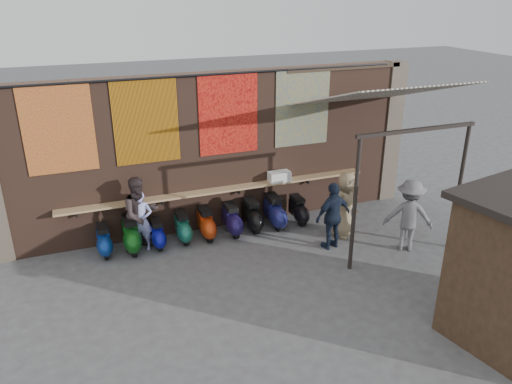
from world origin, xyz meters
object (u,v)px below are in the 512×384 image
(scooter_stool_1, at_px, (131,235))
(scooter_stool_4, at_px, (206,224))
(scooter_stool_0, at_px, (104,241))
(scooter_stool_7, at_px, (274,212))
(shelf_box, at_px, (279,177))
(scooter_stool_5, at_px, (232,220))
(scooter_stool_3, at_px, (183,227))
(scooter_stool_6, at_px, (252,215))
(diner_left, at_px, (141,221))
(shopper_navy, at_px, (333,216))
(diner_right, at_px, (140,214))
(shopper_tan, at_px, (345,205))
(scooter_stool_8, at_px, (298,210))
(scooter_stool_2, at_px, (157,234))
(shopper_grey, at_px, (409,215))

(scooter_stool_1, xyz_separation_m, scooter_stool_4, (1.85, 0.03, -0.04))
(scooter_stool_0, xyz_separation_m, scooter_stool_7, (4.32, -0.08, 0.07))
(shelf_box, bearing_deg, scooter_stool_5, -166.91)
(scooter_stool_3, relative_size, scooter_stool_6, 0.92)
(diner_left, distance_m, shopper_navy, 4.56)
(diner_left, xyz_separation_m, diner_right, (-0.01, 0.00, 0.17))
(shelf_box, xyz_separation_m, shopper_tan, (1.18, -1.41, -0.41))
(scooter_stool_8, bearing_deg, scooter_stool_6, 177.94)
(shelf_box, xyz_separation_m, scooter_stool_8, (0.42, -0.33, -0.90))
(scooter_stool_2, xyz_separation_m, shopper_grey, (5.57, -2.24, 0.55))
(scooter_stool_4, xyz_separation_m, shopper_grey, (4.33, -2.29, 0.51))
(scooter_stool_0, distance_m, scooter_stool_1, 0.63)
(scooter_stool_3, xyz_separation_m, diner_left, (-0.99, -0.04, 0.38))
(scooter_stool_6, xyz_separation_m, scooter_stool_8, (1.30, -0.05, -0.04))
(scooter_stool_0, bearing_deg, scooter_stool_5, -1.37)
(scooter_stool_5, bearing_deg, shopper_navy, -37.07)
(shelf_box, xyz_separation_m, scooter_stool_2, (-3.35, -0.34, -0.92))
(scooter_stool_5, bearing_deg, shopper_tan, -22.29)
(scooter_stool_7, bearing_deg, scooter_stool_6, 174.55)
(shelf_box, xyz_separation_m, diner_left, (-3.69, -0.30, -0.51))
(scooter_stool_6, relative_size, scooter_stool_7, 0.94)
(diner_right, bearing_deg, scooter_stool_5, -18.42)
(scooter_stool_5, height_order, diner_left, diner_left)
(scooter_stool_3, height_order, scooter_stool_4, scooter_stool_4)
(diner_left, bearing_deg, shopper_navy, 1.14)
(scooter_stool_4, distance_m, shopper_tan, 3.52)
(scooter_stool_4, distance_m, shopper_grey, 4.93)
(diner_left, bearing_deg, scooter_stool_1, -156.19)
(diner_right, bearing_deg, scooter_stool_8, -17.88)
(diner_right, xyz_separation_m, shopper_tan, (4.88, -1.11, -0.07))
(scooter_stool_4, xyz_separation_m, scooter_stool_5, (0.67, -0.05, 0.01))
(scooter_stool_6, bearing_deg, shopper_tan, -28.82)
(scooter_stool_4, height_order, diner_left, diner_left)
(shopper_tan, bearing_deg, shopper_grey, -73.23)
(scooter_stool_0, distance_m, shopper_tan, 5.91)
(scooter_stool_8, xyz_separation_m, diner_right, (-4.12, 0.03, 0.56))
(scooter_stool_1, relative_size, shopper_tan, 0.52)
(scooter_stool_3, bearing_deg, scooter_stool_6, -0.67)
(scooter_stool_2, relative_size, scooter_stool_3, 0.92)
(scooter_stool_0, xyz_separation_m, scooter_stool_4, (2.48, -0.02, 0.03))
(shopper_navy, bearing_deg, diner_left, -30.61)
(diner_left, height_order, shopper_navy, shopper_navy)
(scooter_stool_1, height_order, scooter_stool_8, scooter_stool_1)
(scooter_stool_1, xyz_separation_m, scooter_stool_8, (4.39, -0.02, -0.06))
(scooter_stool_1, xyz_separation_m, shopper_grey, (6.19, -2.26, 0.47))
(diner_left, xyz_separation_m, shopper_navy, (4.28, -1.57, 0.09))
(scooter_stool_4, bearing_deg, shopper_grey, -27.87)
(shelf_box, xyz_separation_m, scooter_stool_7, (-0.27, -0.34, -0.84))
(shopper_grey, bearing_deg, diner_right, 12.20)
(shopper_navy, height_order, shopper_grey, shopper_grey)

